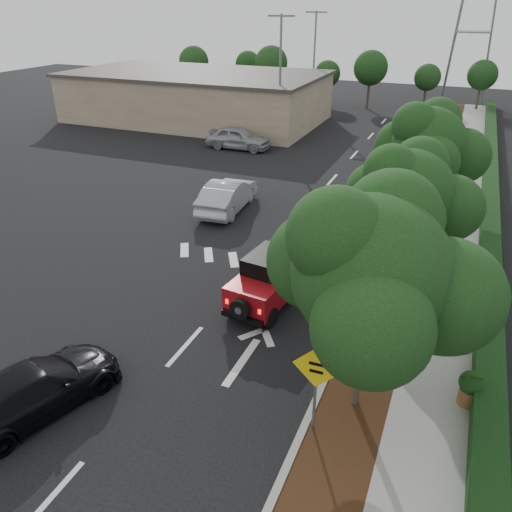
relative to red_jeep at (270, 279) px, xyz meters
The scene contains 19 objects.
ground 3.94m from the red_jeep, 113.97° to the right, with size 120.00×120.00×0.00m, color black.
curb 9.09m from the red_jeep, 70.29° to the left, with size 0.20×70.00×0.15m, color #9E9B93.
planting_strip 9.47m from the red_jeep, 64.56° to the left, with size 1.80×70.00×0.12m, color black.
sidewalk 10.42m from the red_jeep, 55.05° to the left, with size 2.00×70.00×0.12m, color gray.
hedge 11.26m from the red_jeep, 49.19° to the left, with size 0.80×70.00×0.80m, color black.
commercial_building 31.81m from the red_jeep, 123.50° to the left, with size 22.00×12.00×4.00m, color gray.
transmission_tower 44.74m from the red_jeep, 84.29° to the left, with size 7.00×4.00×28.00m, color slate, non-canonical shape.
street_tree_near 5.77m from the red_jeep, 44.57° to the right, with size 3.80×3.80×5.92m, color black, non-canonical shape.
street_tree_mid 5.14m from the red_jeep, 36.64° to the left, with size 3.20×3.20×5.32m, color black, non-canonical shape.
street_tree_far 10.38m from the red_jeep, 66.94° to the left, with size 3.40×3.40×5.62m, color black, non-canonical shape.
light_pole_a 23.93m from the red_jeep, 109.68° to the left, with size 2.00×0.22×9.00m, color slate, non-canonical shape.
light_pole_b 35.69m from the red_jeep, 104.70° to the left, with size 2.00×0.22×9.00m, color slate, non-canonical shape.
red_jeep is the anchor object (origin of this frame).
silver_suv_ahead 6.96m from the red_jeep, 76.29° to the left, with size 2.29×4.96×1.38m, color #B9BAC1.
black_suv_oncoming 8.35m from the red_jeep, 117.30° to the right, with size 1.93×4.75×1.38m, color black.
silver_sedan_oncoming 9.26m from the red_jeep, 125.29° to the left, with size 1.71×4.92×1.62m, color #A9ABB1.
parked_suv 21.23m from the red_jeep, 117.70° to the left, with size 1.93×4.80×1.64m, color #9DA0A5.
speed_hump_sign 6.25m from the red_jeep, 58.42° to the right, with size 1.19×0.11×2.54m.
terracotta_planter 7.42m from the red_jeep, 22.53° to the right, with size 0.63×0.63×1.11m.
Camera 1 is at (7.09, -10.99, 9.90)m, focal length 35.00 mm.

